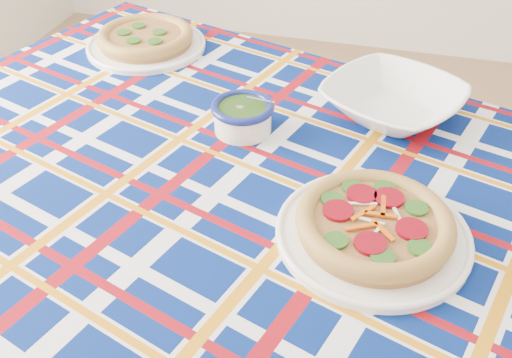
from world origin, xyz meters
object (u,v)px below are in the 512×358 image
(main_focaccia_plate, at_px, (375,223))
(pesto_bowl, at_px, (243,114))
(dining_table, at_px, (268,229))
(serving_bowl, at_px, (393,101))

(main_focaccia_plate, bearing_deg, pesto_bowl, 139.74)
(dining_table, relative_size, main_focaccia_plate, 5.89)
(main_focaccia_plate, height_order, pesto_bowl, pesto_bowl)
(main_focaccia_plate, distance_m, pesto_bowl, 0.41)
(serving_bowl, bearing_deg, dining_table, -119.28)
(dining_table, bearing_deg, pesto_bowl, 136.43)
(dining_table, xyz_separation_m, main_focaccia_plate, (0.20, -0.06, 0.12))
(dining_table, distance_m, pesto_bowl, 0.26)
(pesto_bowl, height_order, serving_bowl, pesto_bowl)
(main_focaccia_plate, height_order, serving_bowl, serving_bowl)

